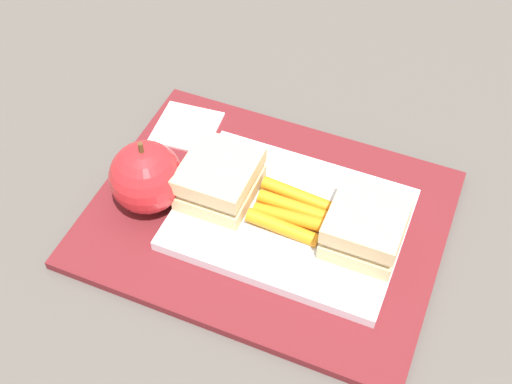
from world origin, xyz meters
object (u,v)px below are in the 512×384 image
object	(u,v)px
sandwich_half_left	(366,226)
sandwich_half_right	(220,179)
carrot_sticks_bundle	(290,211)
paper_napkin	(187,127)
apple	(146,177)
food_tray	(290,219)

from	to	relation	value
sandwich_half_left	sandwich_half_right	bearing A→B (deg)	0.00
carrot_sticks_bundle	paper_napkin	world-z (taller)	carrot_sticks_bundle
carrot_sticks_bundle	paper_napkin	xyz separation A→B (m)	(0.16, -0.08, -0.02)
carrot_sticks_bundle	apple	world-z (taller)	apple
sandwich_half_right	apple	size ratio (longest dim) A/B	0.92
food_tray	sandwich_half_right	bearing A→B (deg)	0.00
carrot_sticks_bundle	paper_napkin	bearing A→B (deg)	-27.70
food_tray	paper_napkin	bearing A→B (deg)	-27.67
sandwich_half_left	paper_napkin	bearing A→B (deg)	-19.41
food_tray	apple	bearing A→B (deg)	11.49
food_tray	sandwich_half_right	size ratio (longest dim) A/B	2.88
food_tray	carrot_sticks_bundle	world-z (taller)	carrot_sticks_bundle
carrot_sticks_bundle	apple	bearing A→B (deg)	11.41
apple	sandwich_half_left	bearing A→B (deg)	-172.45
food_tray	paper_napkin	world-z (taller)	food_tray
sandwich_half_left	sandwich_half_right	size ratio (longest dim) A/B	1.00
sandwich_half_left	carrot_sticks_bundle	size ratio (longest dim) A/B	1.01
carrot_sticks_bundle	sandwich_half_left	bearing A→B (deg)	-179.86
sandwich_half_left	paper_napkin	world-z (taller)	sandwich_half_left
sandwich_half_right	carrot_sticks_bundle	size ratio (longest dim) A/B	1.01
sandwich_half_right	carrot_sticks_bundle	world-z (taller)	sandwich_half_right
sandwich_half_left	sandwich_half_right	xyz separation A→B (m)	(0.16, 0.00, 0.00)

